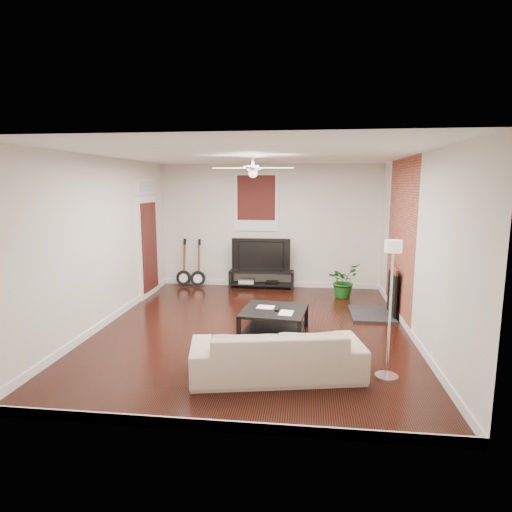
# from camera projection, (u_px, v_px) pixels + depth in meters

# --- Properties ---
(room) EXTENTS (5.01, 6.01, 2.81)m
(room) POSITION_uv_depth(u_px,v_px,m) (253.00, 245.00, 6.83)
(room) COLOR black
(room) RESTS_ON ground
(brick_accent) EXTENTS (0.02, 2.20, 2.80)m
(brick_accent) POSITION_uv_depth(u_px,v_px,m) (400.00, 239.00, 7.52)
(brick_accent) COLOR brown
(brick_accent) RESTS_ON floor
(fireplace) EXTENTS (0.80, 1.10, 0.92)m
(fireplace) POSITION_uv_depth(u_px,v_px,m) (381.00, 291.00, 7.70)
(fireplace) COLOR black
(fireplace) RESTS_ON floor
(window_back) EXTENTS (1.00, 0.06, 1.30)m
(window_back) POSITION_uv_depth(u_px,v_px,m) (256.00, 202.00, 9.68)
(window_back) COLOR #350F0E
(window_back) RESTS_ON wall_back
(door_left) EXTENTS (0.08, 1.00, 2.50)m
(door_left) POSITION_uv_depth(u_px,v_px,m) (148.00, 237.00, 9.00)
(door_left) COLOR white
(door_left) RESTS_ON wall_left
(tv_stand) EXTENTS (1.46, 0.39, 0.41)m
(tv_stand) POSITION_uv_depth(u_px,v_px,m) (261.00, 279.00, 9.76)
(tv_stand) COLOR black
(tv_stand) RESTS_ON floor
(tv) EXTENTS (1.31, 0.17, 0.75)m
(tv) POSITION_uv_depth(u_px,v_px,m) (262.00, 254.00, 9.69)
(tv) COLOR black
(tv) RESTS_ON tv_stand
(coffee_table) EXTENTS (1.07, 1.07, 0.41)m
(coffee_table) POSITION_uv_depth(u_px,v_px,m) (274.00, 322.00, 6.77)
(coffee_table) COLOR black
(coffee_table) RESTS_ON floor
(sofa) EXTENTS (2.23, 1.22, 0.61)m
(sofa) POSITION_uv_depth(u_px,v_px,m) (277.00, 352.00, 5.28)
(sofa) COLOR tan
(sofa) RESTS_ON floor
(floor_lamp) EXTENTS (0.33, 0.33, 1.72)m
(floor_lamp) POSITION_uv_depth(u_px,v_px,m) (390.00, 310.00, 5.13)
(floor_lamp) COLOR silver
(floor_lamp) RESTS_ON floor
(potted_plant) EXTENTS (0.84, 0.85, 0.72)m
(potted_plant) POSITION_uv_depth(u_px,v_px,m) (343.00, 281.00, 8.96)
(potted_plant) COLOR #185317
(potted_plant) RESTS_ON floor
(guitar_left) EXTENTS (0.35, 0.25, 1.12)m
(guitar_left) POSITION_uv_depth(u_px,v_px,m) (183.00, 263.00, 9.89)
(guitar_left) COLOR black
(guitar_left) RESTS_ON floor
(guitar_right) EXTENTS (0.38, 0.29, 1.12)m
(guitar_right) POSITION_uv_depth(u_px,v_px,m) (198.00, 263.00, 9.82)
(guitar_right) COLOR black
(guitar_right) RESTS_ON floor
(ceiling_fan) EXTENTS (1.24, 1.24, 0.32)m
(ceiling_fan) POSITION_uv_depth(u_px,v_px,m) (253.00, 168.00, 6.63)
(ceiling_fan) COLOR white
(ceiling_fan) RESTS_ON ceiling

